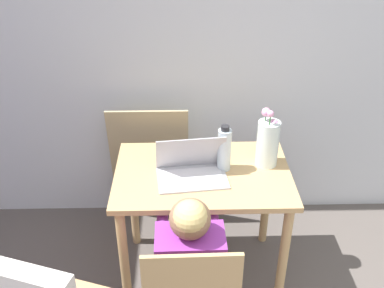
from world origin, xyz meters
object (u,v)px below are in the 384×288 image
flower_vase (268,142)px  water_bottle (224,149)px  laptop (191,167)px  person_seated (190,261)px

flower_vase → water_bottle: bearing=-169.6°
laptop → water_bottle: water_bottle is taller
water_bottle → laptop: bearing=-159.8°
person_seated → flower_vase: 0.77m
person_seated → laptop: bearing=-93.2°
laptop → flower_vase: flower_vase is taller
person_seated → water_bottle: (0.19, 0.55, 0.23)m
laptop → flower_vase: 0.43m
person_seated → water_bottle: 0.63m
person_seated → flower_vase: size_ratio=2.95×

